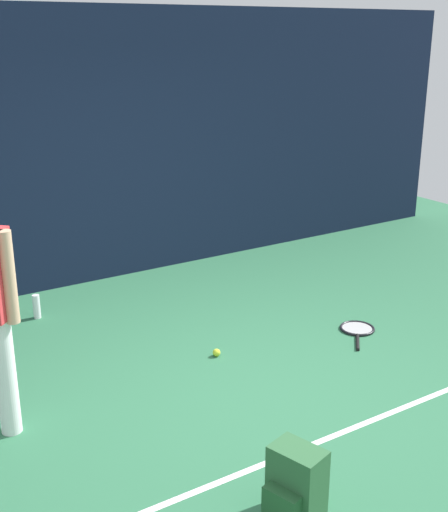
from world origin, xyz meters
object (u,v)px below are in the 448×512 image
backpack (295,485)px  tennis_ball_near_player (217,353)px  tennis_racket (357,330)px  water_bottle (37,306)px

backpack → tennis_ball_near_player: 2.04m
tennis_ball_near_player → tennis_racket: bearing=-11.0°
water_bottle → backpack: bearing=-84.1°
backpack → tennis_ball_near_player: (0.67, 1.92, -0.18)m
tennis_racket → backpack: size_ratio=1.30×
backpack → water_bottle: 3.55m
tennis_racket → water_bottle: (-2.40, 1.87, 0.11)m
backpack → water_bottle: bearing=169.7°
tennis_racket → tennis_ball_near_player: (-1.36, 0.26, 0.02)m
tennis_racket → backpack: (-2.03, -1.66, 0.20)m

